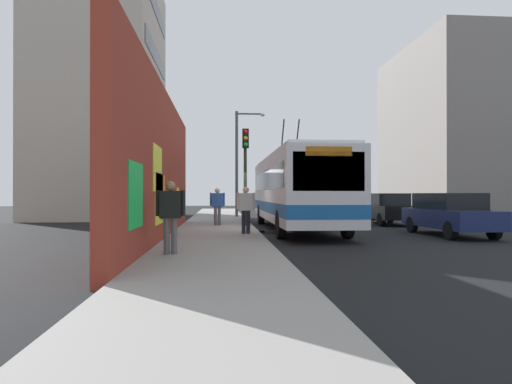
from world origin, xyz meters
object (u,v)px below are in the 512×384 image
parked_car_black (386,208)px  traffic_light (245,160)px  parked_car_navy (449,213)px  pedestrian_midblock (217,203)px  street_lamp (240,156)px  city_bus (296,189)px  parked_car_red (352,205)px  pedestrian_at_curb (246,206)px  pedestrian_near_wall (170,211)px

parked_car_black → traffic_light: 8.10m
parked_car_navy → pedestrian_midblock: (4.05, 8.58, 0.29)m
traffic_light → street_lamp: (7.82, -0.11, 0.88)m
city_bus → traffic_light: (0.51, 2.15, 1.24)m
parked_car_red → pedestrian_midblock: bearing=132.6°
pedestrian_at_curb → parked_car_black: bearing=-49.6°
pedestrian_midblock → pedestrian_near_wall: 9.43m
parked_car_navy → pedestrian_near_wall: pedestrian_near_wall is taller
pedestrian_at_curb → street_lamp: (11.64, -0.30, 2.79)m
parked_car_black → parked_car_red: size_ratio=0.91×
city_bus → street_lamp: bearing=13.8°
traffic_light → street_lamp: bearing=-0.8°
pedestrian_at_curb → traffic_light: 4.28m
city_bus → pedestrian_at_curb: size_ratio=7.10×
pedestrian_at_curb → pedestrian_midblock: bearing=13.7°
street_lamp → traffic_light: bearing=179.2°
city_bus → street_lamp: (8.33, 2.04, 2.12)m
city_bus → pedestrian_midblock: city_bus is taller
city_bus → parked_car_red: (8.83, -5.20, -0.95)m
city_bus → pedestrian_midblock: size_ratio=7.06×
parked_car_black → pedestrian_midblock: 8.86m
parked_car_navy → pedestrian_midblock: bearing=64.7°
city_bus → parked_car_navy: bearing=-121.0°
parked_car_black → traffic_light: (-2.61, 7.35, 2.19)m
parked_car_navy → parked_car_red: 11.95m
street_lamp → parked_car_red: bearing=-86.1°
parked_car_black → pedestrian_at_curb: pedestrian_at_curb is taller
parked_car_navy → street_lamp: size_ratio=0.69×
parked_car_navy → street_lamp: bearing=32.3°
pedestrian_at_curb → traffic_light: (3.82, -0.20, 1.91)m
parked_car_navy → parked_car_black: bearing=0.0°
pedestrian_midblock → parked_car_black: bearing=-75.7°
street_lamp → pedestrian_at_curb: bearing=178.5°
parked_car_red → street_lamp: street_lamp is taller
pedestrian_at_curb → city_bus: bearing=-35.3°
parked_car_navy → parked_car_black: size_ratio=1.04×
parked_car_navy → traffic_light: bearing=63.7°
parked_car_navy → pedestrian_at_curb: (-0.19, 7.55, 0.28)m
pedestrian_at_curb → traffic_light: size_ratio=0.39×
city_bus → pedestrian_at_curb: bearing=144.7°
parked_car_red → pedestrian_at_curb: (-12.14, 7.55, 0.28)m
parked_car_black → pedestrian_near_wall: 15.03m
city_bus → street_lamp: size_ratio=1.80×
parked_car_black → pedestrian_at_curb: 9.92m
pedestrian_at_curb → pedestrian_near_wall: size_ratio=0.97×
city_bus → pedestrian_near_wall: city_bus is taller
pedestrian_midblock → street_lamp: 8.01m
pedestrian_midblock → traffic_light: traffic_light is taller
parked_car_black → traffic_light: bearing=109.5°
city_bus → parked_car_red: 10.29m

